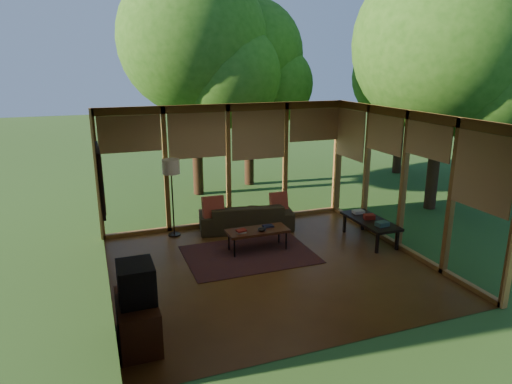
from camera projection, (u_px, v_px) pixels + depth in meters
name	position (u px, v px, depth m)	size (l,w,h in m)	color
floor	(270.00, 267.00, 8.19)	(5.50, 5.50, 0.00)	brown
ceiling	(272.00, 116.00, 7.45)	(5.50, 5.50, 0.00)	silver
wall_left	(103.00, 213.00, 6.90)	(0.04, 5.00, 2.70)	beige
wall_front	(348.00, 249.00, 5.56)	(5.50, 0.04, 2.70)	beige
window_wall_back	(228.00, 166.00, 10.07)	(5.50, 0.12, 2.70)	olive
window_wall_right	(404.00, 181.00, 8.74)	(0.12, 5.00, 2.70)	olive
exterior_lawn	(381.00, 156.00, 18.08)	(40.00, 40.00, 0.00)	#2E5720
tree_nw	(193.00, 40.00, 11.75)	(3.87, 3.87, 6.05)	#382414
tree_ne	(248.00, 55.00, 12.89)	(3.13, 3.13, 5.34)	#382414
tree_se	(443.00, 44.00, 10.43)	(4.12, 4.12, 6.03)	#382414
tree_far	(398.00, 78.00, 14.40)	(2.90, 2.90, 4.56)	#382414
rug	(249.00, 254.00, 8.73)	(2.40, 1.70, 0.01)	maroon
sofa	(246.00, 216.00, 9.99)	(2.03, 0.79, 0.59)	#362F1B
pillow_left	(213.00, 207.00, 9.61)	(0.45, 0.15, 0.45)	maroon
pillow_right	(279.00, 201.00, 10.12)	(0.40, 0.13, 0.40)	maroon
ct_book_lower	(241.00, 232.00, 8.66)	(0.18, 0.14, 0.03)	#B5AEA4
ct_book_upper	(241.00, 231.00, 8.65)	(0.18, 0.14, 0.03)	maroon
ct_book_side	(268.00, 226.00, 8.98)	(0.20, 0.15, 0.03)	black
ct_bowl	(262.00, 229.00, 8.75)	(0.16, 0.16, 0.07)	black
media_cabinet	(138.00, 321.00, 5.93)	(0.50, 1.00, 0.60)	#4C2514
television	(136.00, 282.00, 5.79)	(0.45, 0.55, 0.50)	black
console_book_a	(382.00, 224.00, 8.93)	(0.24, 0.17, 0.09)	#2F534A
console_book_b	(369.00, 217.00, 9.33)	(0.21, 0.15, 0.10)	maroon
console_book_c	(358.00, 212.00, 9.70)	(0.23, 0.17, 0.06)	#B5AEA4
floor_lamp	(171.00, 171.00, 9.33)	(0.36, 0.36, 1.65)	black
coffee_table	(258.00, 231.00, 8.84)	(1.20, 0.50, 0.43)	#4C2514
side_console	(370.00, 222.00, 9.31)	(0.60, 1.40, 0.46)	black
wall_painting	(101.00, 179.00, 8.12)	(0.06, 1.35, 1.15)	black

